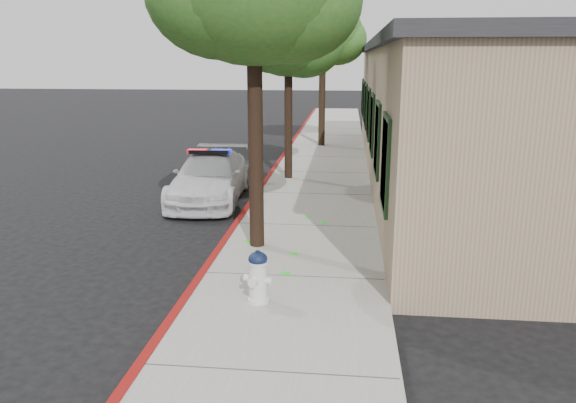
{
  "coord_description": "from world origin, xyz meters",
  "views": [
    {
      "loc": [
        2.49,
        -8.82,
        3.73
      ],
      "look_at": [
        1.28,
        2.5,
        0.81
      ],
      "focal_mm": 34.79,
      "sensor_mm": 36.0,
      "label": 1
    }
  ],
  "objects_px": {
    "police_car": "(210,177)",
    "street_tree_far": "(324,35)",
    "clapboard_building": "(485,112)",
    "fire_hydrant": "(258,276)",
    "street_tree_mid": "(289,39)"
  },
  "relations": [
    {
      "from": "police_car",
      "to": "street_tree_mid",
      "type": "distance_m",
      "value": 4.81
    },
    {
      "from": "police_car",
      "to": "fire_hydrant",
      "type": "bearing_deg",
      "value": -73.25
    },
    {
      "from": "clapboard_building",
      "to": "fire_hydrant",
      "type": "relative_size",
      "value": 25.76
    },
    {
      "from": "street_tree_mid",
      "to": "clapboard_building",
      "type": "bearing_deg",
      "value": 8.99
    },
    {
      "from": "clapboard_building",
      "to": "police_car",
      "type": "xyz_separation_m",
      "value": [
        -7.84,
        -3.45,
        -1.49
      ]
    },
    {
      "from": "police_car",
      "to": "street_tree_far",
      "type": "distance_m",
      "value": 10.42
    },
    {
      "from": "clapboard_building",
      "to": "street_tree_mid",
      "type": "distance_m",
      "value": 6.42
    },
    {
      "from": "clapboard_building",
      "to": "fire_hydrant",
      "type": "height_order",
      "value": "clapboard_building"
    },
    {
      "from": "street_tree_far",
      "to": "street_tree_mid",
      "type": "bearing_deg",
      "value": -95.9
    },
    {
      "from": "street_tree_far",
      "to": "fire_hydrant",
      "type": "bearing_deg",
      "value": -90.76
    },
    {
      "from": "street_tree_mid",
      "to": "fire_hydrant",
      "type": "bearing_deg",
      "value": -86.95
    },
    {
      "from": "clapboard_building",
      "to": "street_tree_mid",
      "type": "bearing_deg",
      "value": -171.01
    },
    {
      "from": "fire_hydrant",
      "to": "street_tree_mid",
      "type": "distance_m",
      "value": 9.88
    },
    {
      "from": "police_car",
      "to": "street_tree_far",
      "type": "relative_size",
      "value": 0.74
    },
    {
      "from": "clapboard_building",
      "to": "police_car",
      "type": "distance_m",
      "value": 8.7
    }
  ]
}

